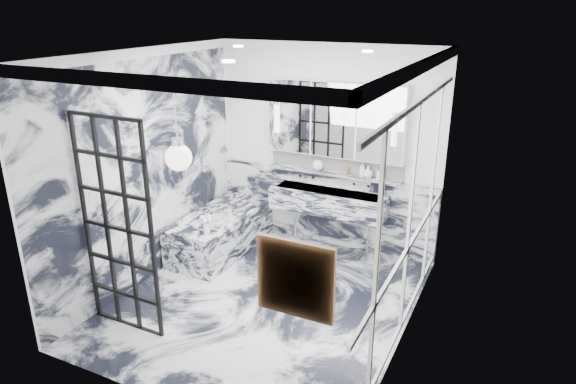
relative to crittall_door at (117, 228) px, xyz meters
The scene contains 25 objects.
floor 1.90m from the crittall_door, 43.84° to the left, with size 3.60×3.60×0.00m, color silver.
ceiling 2.26m from the crittall_door, 43.84° to the left, with size 3.60×3.60×0.00m, color white.
wall_back 3.07m from the crittall_door, 68.94° to the left, with size 3.60×3.60×0.00m, color white.
wall_front 1.35m from the crittall_door, 34.06° to the right, with size 3.60×3.60×0.00m, color white.
wall_left 1.20m from the crittall_door, 115.32° to the left, with size 3.60×3.60×0.00m, color white.
wall_right 2.91m from the crittall_door, 21.37° to the left, with size 3.60×3.60×0.00m, color white.
marble_clad_back 3.10m from the crittall_door, 68.77° to the left, with size 3.18×0.05×1.05m, color silver.
marble_clad_left 1.18m from the crittall_door, 114.66° to the left, with size 0.02×3.56×2.68m, color silver.
panel_molding 2.89m from the crittall_door, 21.51° to the left, with size 0.03×3.40×2.30m, color white.
soap_bottle_a 3.23m from the crittall_door, 58.99° to the left, with size 0.08×0.08×0.21m, color #8C5919.
soap_bottle_b 3.37m from the crittall_door, 55.27° to the left, with size 0.09×0.09×0.19m, color #4C4C51.
soap_bottle_c 3.27m from the crittall_door, 57.77° to the left, with size 0.13×0.13×0.17m, color silver.
face_pot 2.95m from the crittall_door, 69.67° to the left, with size 0.16×0.16×0.16m, color white.
amber_bottle 3.12m from the crittall_door, 62.32° to the left, with size 0.04×0.04×0.10m, color #8C5919.
flower_vase 1.45m from the crittall_door, 84.82° to the left, with size 0.08×0.08×0.12m, color silver.
crittall_door is the anchor object (origin of this frame).
artwork 2.43m from the crittall_door, 17.01° to the right, with size 0.47×0.05×0.47m, color #B66A12.
pendant_light 1.28m from the crittall_door, ahead, with size 0.23×0.23×0.23m, color white.
trough_sink 2.92m from the crittall_door, 64.42° to the left, with size 1.60×0.45×0.30m, color silver.
ledge 3.05m from the crittall_door, 65.76° to the left, with size 1.90×0.14×0.04m, color silver.
subway_tile 3.10m from the crittall_door, 66.23° to the left, with size 1.90×0.03×0.23m, color white.
mirror_cabinet 3.12m from the crittall_door, 65.80° to the left, with size 1.90×0.16×1.00m, color white.
sconce_left 2.80m from the crittall_door, 80.91° to the left, with size 0.07×0.07×0.40m, color white.
sconce_right 3.45m from the crittall_door, 52.38° to the left, with size 0.07×0.07×0.40m, color white.
bathtub 2.14m from the crittall_door, 92.20° to the left, with size 0.75×1.65×0.55m, color silver.
Camera 1 is at (2.49, -4.55, 3.26)m, focal length 32.00 mm.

